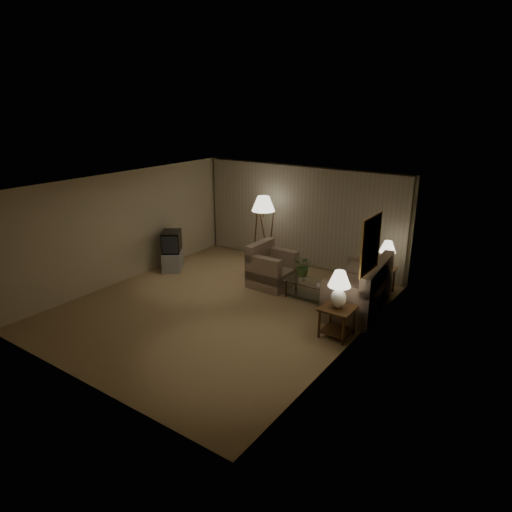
{
  "coord_description": "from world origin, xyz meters",
  "views": [
    {
      "loc": [
        5.84,
        -7.09,
        4.3
      ],
      "look_at": [
        0.5,
        0.6,
        1.1
      ],
      "focal_mm": 32.0,
      "sensor_mm": 36.0,
      "label": 1
    }
  ],
  "objects": [
    {
      "name": "book",
      "position": [
        1.62,
        1.37,
        0.42
      ],
      "size": [
        0.25,
        0.28,
        0.02
      ],
      "primitive_type": "imported",
      "rotation": [
        0.0,
        0.0,
        0.45
      ],
      "color": "olive",
      "rests_on": "coffee_table"
    },
    {
      "name": "ground",
      "position": [
        0.0,
        0.0,
        0.0
      ],
      "size": [
        7.0,
        7.0,
        0.0
      ],
      "primitive_type": "plane",
      "color": "#9F8257",
      "rests_on": "ground"
    },
    {
      "name": "side_table_far",
      "position": [
        2.65,
        2.82,
        0.39
      ],
      "size": [
        0.44,
        0.37,
        0.6
      ],
      "color": "#38220F",
      "rests_on": "ground"
    },
    {
      "name": "room_shell",
      "position": [
        0.02,
        1.51,
        1.75
      ],
      "size": [
        6.04,
        7.02,
        2.72
      ],
      "color": "beige",
      "rests_on": "ground"
    },
    {
      "name": "flowers",
      "position": [
        1.22,
        1.47,
        0.81
      ],
      "size": [
        0.47,
        0.42,
        0.5
      ],
      "primitive_type": "imported",
      "rotation": [
        0.0,
        0.0,
        0.07
      ],
      "color": "#4D7534",
      "rests_on": "vase"
    },
    {
      "name": "ottoman",
      "position": [
        -0.31,
        2.14,
        0.21
      ],
      "size": [
        0.81,
        0.81,
        0.41
      ],
      "primitive_type": "cylinder",
      "rotation": [
        0.0,
        0.0,
        -0.41
      ],
      "color": "#AD683A",
      "rests_on": "ground"
    },
    {
      "name": "armchair",
      "position": [
        0.26,
        1.64,
        0.41
      ],
      "size": [
        1.0,
        0.95,
        0.83
      ],
      "rotation": [
        0.0,
        0.0,
        1.56
      ],
      "color": "gray",
      "rests_on": "ground"
    },
    {
      "name": "table_lamp_near",
      "position": [
        2.65,
        0.22,
        1.03
      ],
      "size": [
        0.43,
        0.43,
        0.74
      ],
      "color": "silver",
      "rests_on": "side_table_near"
    },
    {
      "name": "floor_lamp",
      "position": [
        -0.74,
        2.74,
        1.0
      ],
      "size": [
        0.62,
        0.62,
        1.92
      ],
      "color": "#38220F",
      "rests_on": "ground"
    },
    {
      "name": "table_lamp_far",
      "position": [
        2.65,
        2.82,
        0.99
      ],
      "size": [
        0.38,
        0.38,
        0.66
      ],
      "color": "silver",
      "rests_on": "side_table_far"
    },
    {
      "name": "crt_tv",
      "position": [
        -2.55,
        1.09,
        0.77
      ],
      "size": [
        1.08,
        1.07,
        0.55
      ],
      "primitive_type": "cube",
      "rotation": [
        0.0,
        0.0,
        -0.93
      ],
      "color": "black",
      "rests_on": "tv_cabinet"
    },
    {
      "name": "coffee_table",
      "position": [
        1.37,
        1.47,
        0.28
      ],
      "size": [
        1.08,
        0.59,
        0.41
      ],
      "color": "silver",
      "rests_on": "ground"
    },
    {
      "name": "sofa",
      "position": [
        2.5,
        1.57,
        0.44
      ],
      "size": [
        2.21,
        1.42,
        0.89
      ],
      "rotation": [
        0.0,
        0.0,
        -1.46
      ],
      "color": "gray",
      "rests_on": "ground"
    },
    {
      "name": "side_table_near",
      "position": [
        2.65,
        0.22,
        0.42
      ],
      "size": [
        0.6,
        0.6,
        0.6
      ],
      "color": "#38220F",
      "rests_on": "ground"
    },
    {
      "name": "tv_cabinet",
      "position": [
        -2.55,
        1.09,
        0.25
      ],
      "size": [
        1.23,
        1.22,
        0.5
      ],
      "primitive_type": "cube",
      "rotation": [
        0.0,
        0.0,
        -0.93
      ],
      "color": "#969698",
      "rests_on": "ground"
    },
    {
      "name": "vase",
      "position": [
        1.22,
        1.47,
        0.49
      ],
      "size": [
        0.16,
        0.16,
        0.15
      ],
      "primitive_type": "imported",
      "rotation": [
        0.0,
        0.0,
        -0.17
      ],
      "color": "white",
      "rests_on": "coffee_table"
    }
  ]
}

